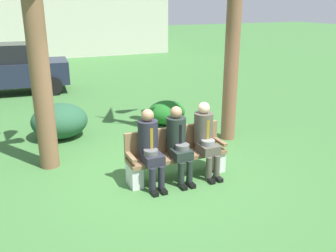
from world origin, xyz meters
TOP-DOWN VIEW (x-y plane):
  - ground_plane at (0.00, 0.00)m, footprint 80.00×80.00m
  - park_bench at (0.21, -0.01)m, footprint 1.82×0.44m
  - seated_man_left at (-0.33, -0.14)m, footprint 0.34×0.72m
  - seated_man_middle at (0.19, -0.14)m, footprint 0.34×0.72m
  - seated_man_right at (0.74, -0.14)m, footprint 0.34×0.72m
  - shrub_near_bench at (1.28, 2.80)m, footprint 0.96×0.88m
  - shrub_mid_lawn at (-1.38, 2.90)m, footprint 1.28×1.17m
  - parked_car_near at (-2.30, 8.03)m, footprint 4.03×2.00m

SIDE VIEW (x-z plane):
  - ground_plane at x=0.00m, z-range 0.00..0.00m
  - shrub_near_bench at x=1.28m, z-range 0.00..0.60m
  - shrub_mid_lawn at x=-1.38m, z-range 0.00..0.80m
  - park_bench at x=0.21m, z-range -0.03..0.87m
  - seated_man_middle at x=0.19m, z-range 0.07..1.40m
  - seated_man_left at x=-0.33m, z-range 0.07..1.41m
  - seated_man_right at x=0.74m, z-range 0.07..1.41m
  - parked_car_near at x=-2.30m, z-range 0.00..1.68m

